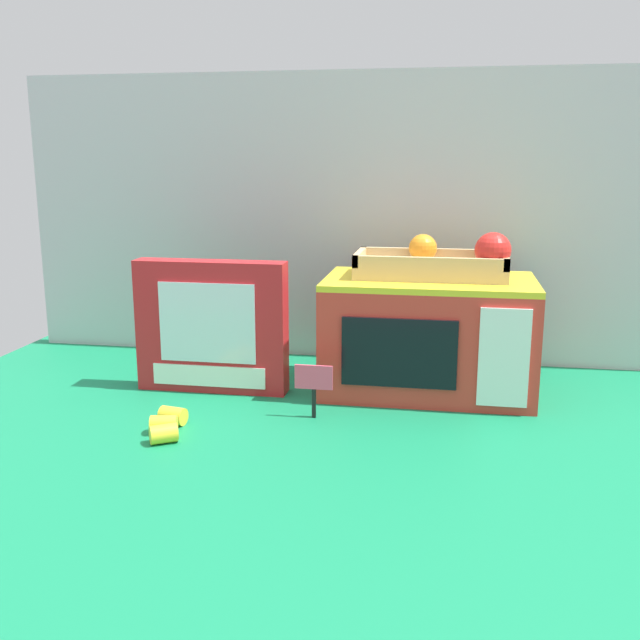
% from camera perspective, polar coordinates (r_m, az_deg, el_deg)
% --- Properties ---
extents(ground_plane, '(1.70, 1.70, 0.00)m').
position_cam_1_polar(ground_plane, '(1.50, 1.92, -5.62)').
color(ground_plane, '#147A4C').
rests_on(ground_plane, ground).
extents(display_back_panel, '(1.61, 0.03, 0.66)m').
position_cam_1_polar(display_back_panel, '(1.70, 3.34, 7.89)').
color(display_back_panel, '#B7BABF').
rests_on(display_back_panel, ground).
extents(toy_microwave, '(0.42, 0.26, 0.23)m').
position_cam_1_polar(toy_microwave, '(1.49, 8.44, -1.18)').
color(toy_microwave, red).
rests_on(toy_microwave, ground).
extents(food_groups_crate, '(0.30, 0.15, 0.10)m').
position_cam_1_polar(food_groups_crate, '(1.49, 9.80, 4.51)').
color(food_groups_crate, tan).
rests_on(food_groups_crate, toy_microwave).
extents(cookie_set_box, '(0.31, 0.06, 0.27)m').
position_cam_1_polar(cookie_set_box, '(1.49, -8.46, -0.52)').
color(cookie_set_box, red).
rests_on(cookie_set_box, ground).
extents(price_sign, '(0.07, 0.01, 0.10)m').
position_cam_1_polar(price_sign, '(1.33, -0.50, -4.93)').
color(price_sign, black).
rests_on(price_sign, ground).
extents(loose_toy_banana, '(0.07, 0.13, 0.03)m').
position_cam_1_polar(loose_toy_banana, '(1.30, -11.86, -7.98)').
color(loose_toy_banana, yellow).
rests_on(loose_toy_banana, ground).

